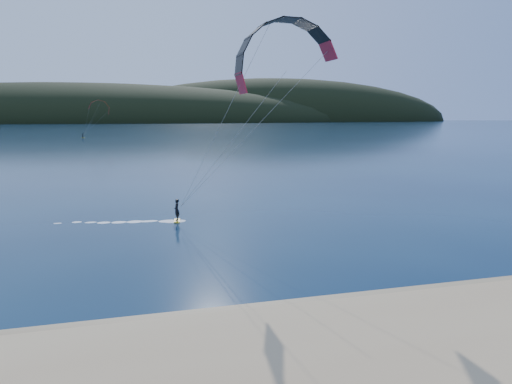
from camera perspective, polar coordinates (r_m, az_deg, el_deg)
ground at (r=19.34m, az=-1.90°, el=-19.88°), size 1800.00×1800.00×0.00m
wet_sand at (r=23.27m, az=-4.63°, el=-14.57°), size 220.00×2.50×0.10m
headland at (r=761.82m, az=-15.44°, el=7.91°), size 1200.00×310.00×140.00m
kitesurfer_near at (r=38.97m, az=2.96°, el=13.40°), size 23.12×9.23×16.47m
kitesurfer_far at (r=214.75m, az=-17.96°, el=9.08°), size 12.49×8.55×15.19m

